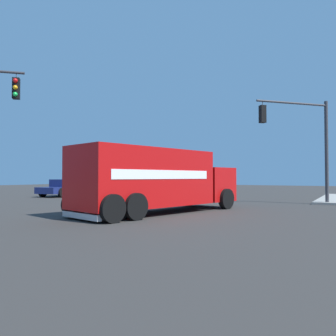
% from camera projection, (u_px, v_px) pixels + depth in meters
% --- Properties ---
extents(ground_plane, '(100.00, 100.00, 0.00)m').
position_uv_depth(ground_plane, '(148.00, 209.00, 16.37)').
color(ground_plane, '#33302D').
extents(delivery_truck, '(4.58, 8.80, 2.76)m').
position_uv_depth(delivery_truck, '(158.00, 180.00, 14.62)').
color(delivery_truck, red).
rests_on(delivery_truck, ground).
extents(traffic_light_secondary, '(3.28, 3.43, 5.82)m').
position_uv_depth(traffic_light_secondary, '(304.00, 134.00, 18.64)').
color(traffic_light_secondary, '#38383D').
rests_on(traffic_light_secondary, sidewalk_corner_near).
extents(pickup_navy, '(2.58, 5.34, 1.38)m').
position_uv_depth(pickup_navy, '(67.00, 187.00, 27.30)').
color(pickup_navy, navy).
rests_on(pickup_navy, ground).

